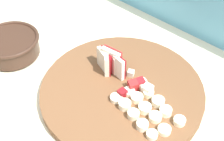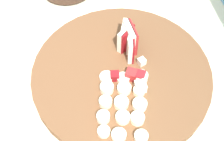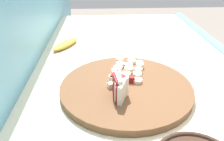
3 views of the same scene
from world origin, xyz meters
TOP-DOWN VIEW (x-y plane):
  - cutting_board at (-0.10, 0.07)m, footprint 0.38×0.38m
  - apple_wedge_fan at (-0.16, 0.10)m, footprint 0.09×0.04m
  - apple_dice_pile at (-0.08, 0.09)m, footprint 0.08×0.08m
  - banana_slice_rows at (-0.03, 0.06)m, footprint 0.17×0.12m

SIDE VIEW (x-z plane):
  - cutting_board at x=-0.10m, z-range 0.92..0.94m
  - banana_slice_rows at x=-0.03m, z-range 0.94..0.95m
  - apple_dice_pile at x=-0.08m, z-range 0.94..0.96m
  - apple_wedge_fan at x=-0.16m, z-range 0.94..1.00m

